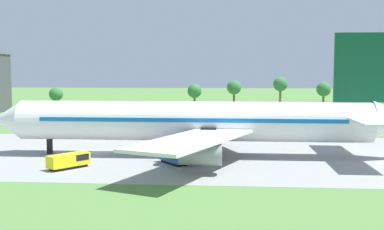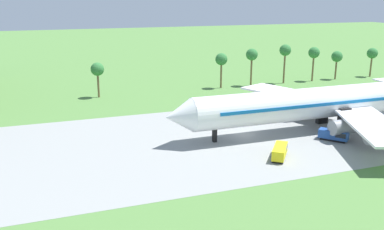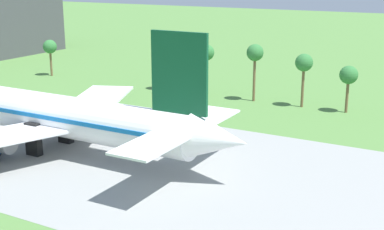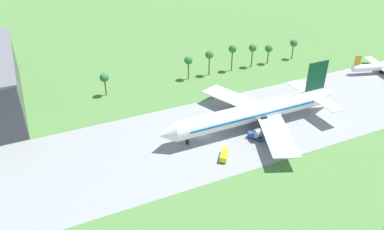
# 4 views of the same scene
# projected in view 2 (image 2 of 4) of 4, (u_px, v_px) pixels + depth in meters

# --- Properties ---
(ground_plane) EXTENTS (600.00, 600.00, 0.00)m
(ground_plane) POSITION_uv_depth(u_px,v_px,m) (244.00, 135.00, 85.17)
(ground_plane) COLOR #517F3D
(taxiway_strip) EXTENTS (320.00, 44.00, 0.02)m
(taxiway_strip) POSITION_uv_depth(u_px,v_px,m) (244.00, 135.00, 85.17)
(taxiway_strip) COLOR gray
(taxiway_strip) RESTS_ON ground_plane
(jet_airliner) EXTENTS (69.90, 52.32, 19.76)m
(jet_airliner) POSITION_uv_depth(u_px,v_px,m) (330.00, 102.00, 87.99)
(jet_airliner) COLOR white
(jet_airliner) RESTS_ON ground_plane
(baggage_tug) EXTENTS (5.00, 5.49, 2.01)m
(baggage_tug) POSITION_uv_depth(u_px,v_px,m) (335.00, 135.00, 81.57)
(baggage_tug) COLOR black
(baggage_tug) RESTS_ON ground_plane
(catering_van) EXTENTS (5.33, 6.04, 2.11)m
(catering_van) POSITION_uv_depth(u_px,v_px,m) (280.00, 151.00, 72.97)
(catering_van) COLOR black
(catering_van) RESTS_ON ground_plane
(palm_tree_row) EXTENTS (95.62, 3.60, 12.26)m
(palm_tree_row) POSITION_uv_depth(u_px,v_px,m) (274.00, 57.00, 132.20)
(palm_tree_row) COLOR brown
(palm_tree_row) RESTS_ON ground_plane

